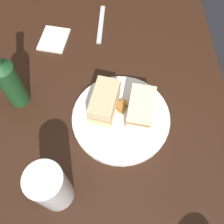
{
  "coord_description": "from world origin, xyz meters",
  "views": [
    {
      "loc": [
        -0.34,
        -0.01,
        1.42
      ],
      "look_at": [
        -0.01,
        -0.03,
        0.77
      ],
      "focal_mm": 41.06,
      "sensor_mm": 36.0,
      "label": 1
    }
  ],
  "objects": [
    {
      "name": "fork",
      "position": [
        0.36,
        -0.0,
        0.75
      ],
      "size": [
        0.18,
        0.03,
        0.01
      ],
      "primitive_type": "cube",
      "rotation": [
        0.0,
        0.0,
        6.18
      ],
      "color": "silver",
      "rests_on": "dining_table"
    },
    {
      "name": "potato_wedge_front",
      "position": [
        0.01,
        -0.04,
        0.77
      ],
      "size": [
        0.05,
        0.04,
        0.02
      ],
      "primitive_type": "cube",
      "rotation": [
        0.0,
        0.0,
        3.73
      ],
      "color": "#AD702D",
      "rests_on": "plate"
    },
    {
      "name": "sandwich_half_left",
      "position": [
        -0.01,
        -0.11,
        0.8
      ],
      "size": [
        0.12,
        0.09,
        0.07
      ],
      "color": "beige",
      "rests_on": "plate"
    },
    {
      "name": "potato_wedge_middle",
      "position": [
        0.04,
        -0.02,
        0.77
      ],
      "size": [
        0.05,
        0.05,
        0.02
      ],
      "primitive_type": "cube",
      "rotation": [
        0.0,
        0.0,
        5.41
      ],
      "color": "#B77F33",
      "rests_on": "plate"
    },
    {
      "name": "ground_plane",
      "position": [
        0.0,
        0.0,
        0.0
      ],
      "size": [
        6.0,
        6.0,
        0.0
      ],
      "primitive_type": "plane",
      "color": "black"
    },
    {
      "name": "sandwich_half_right",
      "position": [
        0.01,
        -0.01,
        0.8
      ],
      "size": [
        0.13,
        0.1,
        0.07
      ],
      "color": "#CCB284",
      "rests_on": "plate"
    },
    {
      "name": "potato_wedge_right_edge",
      "position": [
        0.06,
        -0.0,
        0.77
      ],
      "size": [
        0.04,
        0.05,
        0.02
      ],
      "primitive_type": "cube",
      "rotation": [
        0.0,
        0.0,
        4.1
      ],
      "color": "#AD702D",
      "rests_on": "plate"
    },
    {
      "name": "pint_glass",
      "position": [
        -0.22,
        0.12,
        0.82
      ],
      "size": [
        0.08,
        0.08,
        0.17
      ],
      "color": "white",
      "rests_on": "dining_table"
    },
    {
      "name": "plate",
      "position": [
        -0.02,
        -0.05,
        0.75
      ],
      "size": [
        0.28,
        0.28,
        0.02
      ],
      "primitive_type": "cylinder",
      "color": "white",
      "rests_on": "dining_table"
    },
    {
      "name": "potato_wedge_left_edge",
      "position": [
        0.01,
        -0.05,
        0.77
      ],
      "size": [
        0.03,
        0.04,
        0.02
      ],
      "primitive_type": "cube",
      "rotation": [
        0.0,
        0.0,
        4.94
      ],
      "color": "#B77F33",
      "rests_on": "plate"
    },
    {
      "name": "napkin",
      "position": [
        0.29,
        0.16,
        0.75
      ],
      "size": [
        0.13,
        0.11,
        0.01
      ],
      "primitive_type": "cube",
      "rotation": [
        0.0,
        0.0,
        -0.23
      ],
      "color": "silver",
      "rests_on": "dining_table"
    },
    {
      "name": "potato_wedge_back",
      "position": [
        0.04,
        -0.11,
        0.77
      ],
      "size": [
        0.06,
        0.03,
        0.02
      ],
      "primitive_type": "cube",
      "rotation": [
        0.0,
        0.0,
        6.15
      ],
      "color": "#AD702D",
      "rests_on": "plate"
    },
    {
      "name": "cider_bottle",
      "position": [
        0.06,
        0.25,
        0.84
      ],
      "size": [
        0.06,
        0.06,
        0.25
      ],
      "color": "#19421E",
      "rests_on": "dining_table"
    },
    {
      "name": "dining_table",
      "position": [
        0.0,
        0.0,
        0.37
      ],
      "size": [
        1.11,
        0.77,
        0.74
      ],
      "primitive_type": "cube",
      "color": "black",
      "rests_on": "ground"
    }
  ]
}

